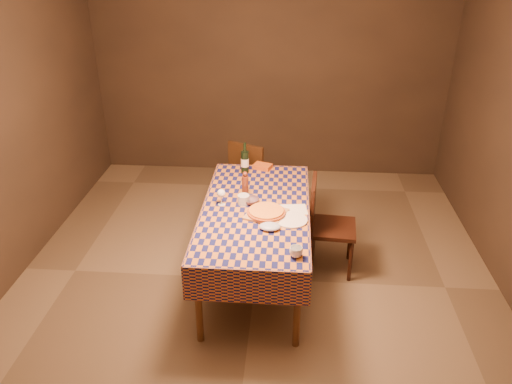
% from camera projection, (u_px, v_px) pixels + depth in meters
% --- Properties ---
extents(room, '(5.00, 5.10, 2.70)m').
position_uv_depth(room, '(256.00, 146.00, 4.10)').
color(room, brown).
rests_on(room, ground).
extents(dining_table, '(0.94, 1.84, 0.77)m').
position_uv_depth(dining_table, '(256.00, 215.00, 4.40)').
color(dining_table, brown).
rests_on(dining_table, ground).
extents(cutting_board, '(0.39, 0.39, 0.02)m').
position_uv_depth(cutting_board, '(266.00, 214.00, 4.25)').
color(cutting_board, tan).
rests_on(cutting_board, dining_table).
extents(pizza, '(0.41, 0.41, 0.03)m').
position_uv_depth(pizza, '(266.00, 212.00, 4.24)').
color(pizza, '#A4451B').
rests_on(pizza, cutting_board).
extents(pepper_mill, '(0.08, 0.08, 0.25)m').
position_uv_depth(pepper_mill, '(245.00, 185.00, 4.50)').
color(pepper_mill, '#522113').
rests_on(pepper_mill, dining_table).
extents(bowl, '(0.20, 0.20, 0.05)m').
position_uv_depth(bowl, '(251.00, 201.00, 4.43)').
color(bowl, '#614551').
rests_on(bowl, dining_table).
extents(wine_glass, '(0.08, 0.08, 0.15)m').
position_uv_depth(wine_glass, '(221.00, 194.00, 4.37)').
color(wine_glass, white).
rests_on(wine_glass, dining_table).
extents(wine_bottle, '(0.09, 0.09, 0.32)m').
position_uv_depth(wine_bottle, '(245.00, 162.00, 4.97)').
color(wine_bottle, black).
rests_on(wine_bottle, dining_table).
extents(deli_tub, '(0.13, 0.13, 0.09)m').
position_uv_depth(deli_tub, '(244.00, 200.00, 4.41)').
color(deli_tub, silver).
rests_on(deli_tub, dining_table).
extents(takeout_container, '(0.21, 0.18, 0.04)m').
position_uv_depth(takeout_container, '(263.00, 166.00, 5.10)').
color(takeout_container, '#B64E18').
rests_on(takeout_container, dining_table).
extents(white_plate, '(0.37, 0.37, 0.02)m').
position_uv_depth(white_plate, '(291.00, 220.00, 4.17)').
color(white_plate, white).
rests_on(white_plate, dining_table).
extents(tumbler, '(0.11, 0.11, 0.08)m').
position_uv_depth(tumbler, '(296.00, 252.00, 3.69)').
color(tumbler, white).
rests_on(tumbler, dining_table).
extents(flour_patch, '(0.27, 0.22, 0.00)m').
position_uv_depth(flour_patch, '(293.00, 209.00, 4.34)').
color(flour_patch, white).
rests_on(flour_patch, dining_table).
extents(flour_bag, '(0.21, 0.18, 0.05)m').
position_uv_depth(flour_bag, '(270.00, 226.00, 4.04)').
color(flour_bag, '#AFBDE0').
rests_on(flour_bag, dining_table).
extents(chair_far, '(0.56, 0.56, 0.93)m').
position_uv_depth(chair_far, '(251.00, 175.00, 5.55)').
color(chair_far, black).
rests_on(chair_far, ground).
extents(chair_right, '(0.46, 0.45, 0.93)m').
position_uv_depth(chair_right, '(324.00, 221.00, 4.66)').
color(chair_right, black).
rests_on(chair_right, ground).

